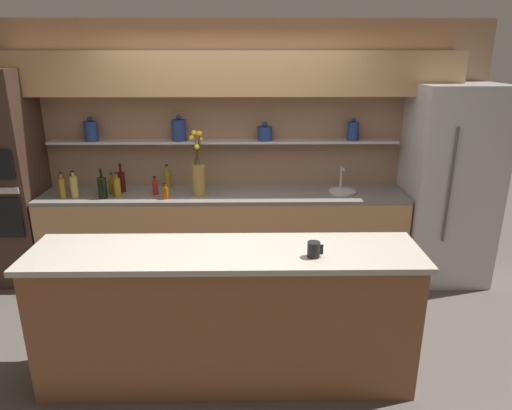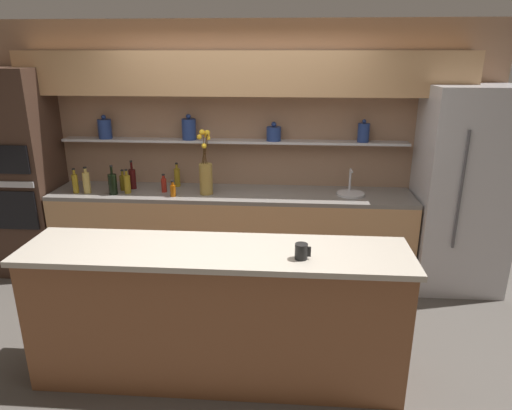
{
  "view_description": "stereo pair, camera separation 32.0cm",
  "coord_description": "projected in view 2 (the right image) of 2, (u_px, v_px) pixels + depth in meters",
  "views": [
    {
      "loc": [
        0.17,
        -3.21,
        2.29
      ],
      "look_at": [
        0.22,
        0.42,
        1.06
      ],
      "focal_mm": 32.0,
      "sensor_mm": 36.0,
      "label": 1
    },
    {
      "loc": [
        0.49,
        -3.2,
        2.29
      ],
      "look_at": [
        0.22,
        0.42,
        1.06
      ],
      "focal_mm": 32.0,
      "sensor_mm": 36.0,
      "label": 2
    }
  ],
  "objects": [
    {
      "name": "sink_fixture",
      "position": [
        351.0,
        192.0,
        4.59
      ],
      "size": [
        0.28,
        0.28,
        0.25
      ],
      "color": "#B7B7BC",
      "rests_on": "back_counter_unit"
    },
    {
      "name": "bottle_oil_7",
      "position": [
        127.0,
        184.0,
        4.62
      ],
      "size": [
        0.07,
        0.07,
        0.25
      ],
      "color": "olive",
      "rests_on": "back_counter_unit"
    },
    {
      "name": "bottle_wine_3",
      "position": [
        132.0,
        178.0,
        4.77
      ],
      "size": [
        0.07,
        0.07,
        0.3
      ],
      "color": "#380C0C",
      "rests_on": "back_counter_unit"
    },
    {
      "name": "bottle_sauce_2",
      "position": [
        113.0,
        183.0,
        4.76
      ],
      "size": [
        0.05,
        0.05,
        0.16
      ],
      "color": "maroon",
      "rests_on": "back_counter_unit"
    },
    {
      "name": "bottle_wine_0",
      "position": [
        113.0,
        184.0,
        4.58
      ],
      "size": [
        0.08,
        0.08,
        0.3
      ],
      "color": "black",
      "rests_on": "back_counter_unit"
    },
    {
      "name": "bottle_sauce_4",
      "position": [
        173.0,
        190.0,
        4.52
      ],
      "size": [
        0.06,
        0.06,
        0.16
      ],
      "color": "#9E4C0A",
      "rests_on": "back_counter_unit"
    },
    {
      "name": "flower_vase",
      "position": [
        206.0,
        173.0,
        4.56
      ],
      "size": [
        0.15,
        0.17,
        0.65
      ],
      "color": "olive",
      "rests_on": "back_counter_unit"
    },
    {
      "name": "back_counter_unit",
      "position": [
        232.0,
        234.0,
        4.82
      ],
      "size": [
        3.69,
        0.62,
        0.92
      ],
      "color": "tan",
      "rests_on": "ground_plane"
    },
    {
      "name": "bottle_oil_8",
      "position": [
        177.0,
        177.0,
        4.86
      ],
      "size": [
        0.06,
        0.06,
        0.26
      ],
      "color": "olive",
      "rests_on": "back_counter_unit"
    },
    {
      "name": "bottle_sauce_5",
      "position": [
        164.0,
        184.0,
        4.66
      ],
      "size": [
        0.05,
        0.05,
        0.19
      ],
      "color": "maroon",
      "rests_on": "back_counter_unit"
    },
    {
      "name": "back_wall_unit",
      "position": [
        243.0,
        126.0,
        4.74
      ],
      "size": [
        5.2,
        0.44,
        2.6
      ],
      "color": "#937056",
      "rests_on": "ground_plane"
    },
    {
      "name": "bottle_oil_10",
      "position": [
        75.0,
        183.0,
        4.62
      ],
      "size": [
        0.06,
        0.06,
        0.26
      ],
      "color": "olive",
      "rests_on": "back_counter_unit"
    },
    {
      "name": "refrigerator",
      "position": [
        462.0,
        190.0,
        4.45
      ],
      "size": [
        0.83,
        0.73,
        2.0
      ],
      "color": "#B7B7BC",
      "rests_on": "ground_plane"
    },
    {
      "name": "ground_plane",
      "position": [
        226.0,
        341.0,
        3.79
      ],
      "size": [
        12.0,
        12.0,
        0.0
      ],
      "primitive_type": "plane",
      "color": "#4C4742"
    },
    {
      "name": "bottle_sauce_9",
      "position": [
        86.0,
        180.0,
        4.82
      ],
      "size": [
        0.05,
        0.05,
        0.19
      ],
      "color": "#9E4C0A",
      "rests_on": "back_counter_unit"
    },
    {
      "name": "bottle_spirit_1",
      "position": [
        86.0,
        182.0,
        4.62
      ],
      "size": [
        0.07,
        0.07,
        0.27
      ],
      "color": "tan",
      "rests_on": "back_counter_unit"
    },
    {
      "name": "coffee_mug",
      "position": [
        301.0,
        251.0,
        2.92
      ],
      "size": [
        0.1,
        0.08,
        0.1
      ],
      "color": "black",
      "rests_on": "island_counter"
    },
    {
      "name": "island_counter",
      "position": [
        217.0,
        314.0,
        3.25
      ],
      "size": [
        2.66,
        0.61,
        1.02
      ],
      "color": "brown",
      "rests_on": "ground_plane"
    },
    {
      "name": "oven_tower",
      "position": [
        24.0,
        174.0,
        4.78
      ],
      "size": [
        0.63,
        0.64,
        2.14
      ],
      "color": "#3D281E",
      "rests_on": "ground_plane"
    },
    {
      "name": "bottle_oil_6",
      "position": [
        123.0,
        182.0,
        4.72
      ],
      "size": [
        0.07,
        0.07,
        0.22
      ],
      "color": "brown",
      "rests_on": "back_counter_unit"
    }
  ]
}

